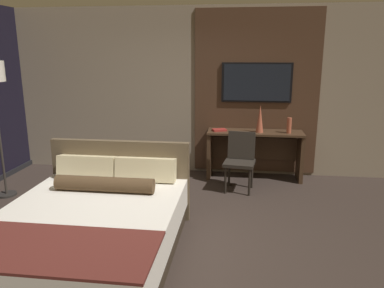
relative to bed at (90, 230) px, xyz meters
name	(u,v)px	position (x,y,z in m)	size (l,w,h in m)	color
ground_plane	(155,239)	(0.56, 0.46, -0.31)	(16.00, 16.00, 0.00)	#332823
wall_back_tv_panel	(195,92)	(0.70, 3.06, 1.09)	(7.20, 0.09, 2.80)	gray
bed	(90,230)	(0.00, 0.00, 0.00)	(1.75, 2.25, 1.00)	#33281E
desk	(254,147)	(1.73, 2.79, 0.21)	(1.55, 0.48, 0.80)	#422D1E
tv	(257,83)	(1.73, 2.98, 1.26)	(1.15, 0.04, 0.64)	black
desk_chair	(240,156)	(1.50, 2.21, 0.21)	(0.50, 0.50, 0.88)	#28231E
vase_tall	(260,119)	(1.79, 2.71, 0.71)	(0.12, 0.12, 0.44)	#B2563D
vase_short	(289,125)	(2.26, 2.69, 0.61)	(0.07, 0.07, 0.25)	#B2563D
book	(219,130)	(1.15, 2.73, 0.50)	(0.26, 0.22, 0.03)	maroon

